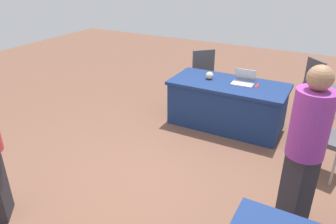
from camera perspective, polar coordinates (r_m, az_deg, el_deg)
ground_plane at (r=3.95m, az=-2.16°, el=-12.33°), size 14.40×14.40×0.00m
table_foreground at (r=5.13m, az=10.47°, el=1.38°), size 1.78×0.86×0.72m
chair_near_front at (r=4.28m, az=25.67°, el=-2.92°), size 0.52×0.52×0.98m
chair_tucked_right at (r=6.01m, az=25.34°, el=4.77°), size 0.62×0.62×0.95m
chair_aisle at (r=6.12m, az=5.83°, el=7.54°), size 0.62×0.62×0.96m
person_presenter at (r=3.15m, az=23.41°, el=-5.19°), size 0.48×0.48×1.66m
laptop_silver at (r=5.01m, az=13.31°, el=5.43°), size 0.33×0.30×0.21m
yarn_ball at (r=5.10m, az=7.42°, el=6.48°), size 0.12×0.12×0.12m
scissors_red at (r=4.96m, az=15.60°, el=4.51°), size 0.04×0.18×0.01m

